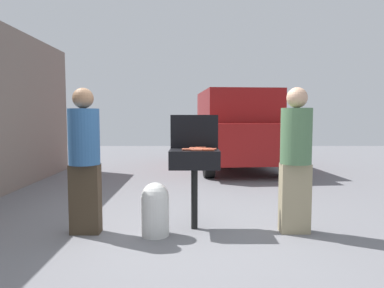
% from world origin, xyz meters
% --- Properties ---
extents(ground_plane, '(24.00, 24.00, 0.00)m').
position_xyz_m(ground_plane, '(0.00, 0.00, 0.00)').
color(ground_plane, slate).
extents(bbq_grill, '(0.60, 0.44, 0.97)m').
position_xyz_m(bbq_grill, '(0.20, 0.13, 0.82)').
color(bbq_grill, black).
rests_on(bbq_grill, ground).
extents(grill_lid_open, '(0.60, 0.05, 0.42)m').
position_xyz_m(grill_lid_open, '(0.20, 0.35, 1.18)').
color(grill_lid_open, black).
rests_on(grill_lid_open, bbq_grill).
extents(hot_dog_0, '(0.13, 0.03, 0.03)m').
position_xyz_m(hot_dog_0, '(0.36, -0.03, 0.98)').
color(hot_dog_0, '#AD4228').
rests_on(hot_dog_0, bbq_grill).
extents(hot_dog_1, '(0.13, 0.03, 0.03)m').
position_xyz_m(hot_dog_1, '(0.34, 0.11, 0.98)').
color(hot_dog_1, '#AD4228').
rests_on(hot_dog_1, bbq_grill).
extents(hot_dog_2, '(0.13, 0.03, 0.03)m').
position_xyz_m(hot_dog_2, '(0.21, 0.19, 0.98)').
color(hot_dog_2, '#AD4228').
rests_on(hot_dog_2, bbq_grill).
extents(hot_dog_3, '(0.13, 0.04, 0.03)m').
position_xyz_m(hot_dog_3, '(0.39, 0.06, 0.98)').
color(hot_dog_3, '#B74C33').
rests_on(hot_dog_3, bbq_grill).
extents(hot_dog_4, '(0.13, 0.03, 0.03)m').
position_xyz_m(hot_dog_4, '(0.29, 0.02, 0.98)').
color(hot_dog_4, '#B74C33').
rests_on(hot_dog_4, bbq_grill).
extents(hot_dog_5, '(0.13, 0.03, 0.03)m').
position_xyz_m(hot_dog_5, '(0.11, 0.03, 0.98)').
color(hot_dog_5, '#C6593D').
rests_on(hot_dog_5, bbq_grill).
extents(hot_dog_6, '(0.13, 0.03, 0.03)m').
position_xyz_m(hot_dog_6, '(0.20, 0.16, 0.98)').
color(hot_dog_6, '#C6593D').
rests_on(hot_dog_6, bbq_grill).
extents(hot_dog_7, '(0.13, 0.03, 0.03)m').
position_xyz_m(hot_dog_7, '(0.22, -0.03, 0.98)').
color(hot_dog_7, '#C6593D').
rests_on(hot_dog_7, bbq_grill).
extents(hot_dog_8, '(0.13, 0.03, 0.03)m').
position_xyz_m(hot_dog_8, '(0.27, 0.25, 0.98)').
color(hot_dog_8, '#C6593D').
rests_on(hot_dog_8, bbq_grill).
extents(hot_dog_9, '(0.13, 0.03, 0.03)m').
position_xyz_m(hot_dog_9, '(0.25, 0.05, 0.98)').
color(hot_dog_9, '#C6593D').
rests_on(hot_dog_9, bbq_grill).
extents(propane_tank, '(0.32, 0.32, 0.62)m').
position_xyz_m(propane_tank, '(-0.25, -0.12, 0.32)').
color(propane_tank, silver).
rests_on(propane_tank, ground).
extents(person_left, '(0.36, 0.36, 1.70)m').
position_xyz_m(person_left, '(-1.08, -0.03, 0.92)').
color(person_left, '#3F3323').
rests_on(person_left, ground).
extents(person_right, '(0.36, 0.36, 1.71)m').
position_xyz_m(person_right, '(1.38, 0.00, 0.93)').
color(person_right, gray).
rests_on(person_right, ground).
extents(parked_minivan, '(2.35, 4.55, 2.02)m').
position_xyz_m(parked_minivan, '(1.31, 5.22, 1.03)').
color(parked_minivan, maroon).
rests_on(parked_minivan, ground).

